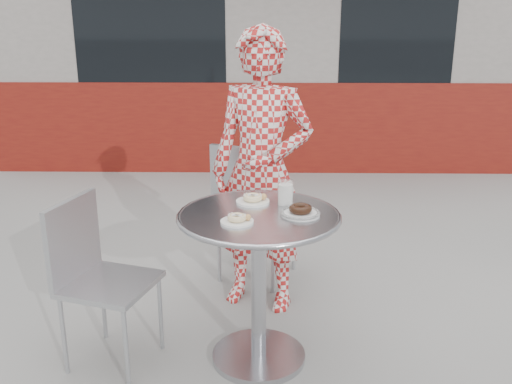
{
  "coord_description": "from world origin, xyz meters",
  "views": [
    {
      "loc": [
        0.03,
        -2.59,
        1.72
      ],
      "look_at": [
        -0.02,
        0.1,
        0.87
      ],
      "focal_mm": 40.0,
      "sensor_mm": 36.0,
      "label": 1
    }
  ],
  "objects_px": {
    "seated_person": "(262,172)",
    "plate_checker": "(300,212)",
    "plate_near": "(238,219)",
    "chair_far": "(257,236)",
    "plate_far": "(253,199)",
    "bistro_table": "(259,251)",
    "milk_cup": "(286,193)",
    "chair_left": "(111,314)"
  },
  "relations": [
    {
      "from": "chair_far",
      "to": "milk_cup",
      "type": "height_order",
      "value": "chair_far"
    },
    {
      "from": "bistro_table",
      "to": "plate_checker",
      "type": "xyz_separation_m",
      "value": [
        0.2,
        -0.01,
        0.21
      ]
    },
    {
      "from": "bistro_table",
      "to": "chair_far",
      "type": "height_order",
      "value": "chair_far"
    },
    {
      "from": "chair_far",
      "to": "chair_left",
      "type": "xyz_separation_m",
      "value": [
        -0.72,
        -1.0,
        -0.03
      ]
    },
    {
      "from": "plate_near",
      "to": "bistro_table",
      "type": "bearing_deg",
      "value": 51.81
    },
    {
      "from": "chair_far",
      "to": "plate_far",
      "type": "relative_size",
      "value": 5.55
    },
    {
      "from": "plate_far",
      "to": "plate_checker",
      "type": "distance_m",
      "value": 0.29
    },
    {
      "from": "plate_near",
      "to": "chair_far",
      "type": "bearing_deg",
      "value": 86.46
    },
    {
      "from": "plate_far",
      "to": "bistro_table",
      "type": "bearing_deg",
      "value": -79.68
    },
    {
      "from": "chair_far",
      "to": "chair_left",
      "type": "distance_m",
      "value": 1.23
    },
    {
      "from": "milk_cup",
      "to": "chair_left",
      "type": "bearing_deg",
      "value": -169.34
    },
    {
      "from": "chair_far",
      "to": "milk_cup",
      "type": "xyz_separation_m",
      "value": [
        0.16,
        -0.83,
        0.57
      ]
    },
    {
      "from": "plate_checker",
      "to": "milk_cup",
      "type": "relative_size",
      "value": 1.51
    },
    {
      "from": "seated_person",
      "to": "chair_left",
      "type": "bearing_deg",
      "value": -121.34
    },
    {
      "from": "chair_far",
      "to": "seated_person",
      "type": "distance_m",
      "value": 0.65
    },
    {
      "from": "milk_cup",
      "to": "seated_person",
      "type": "bearing_deg",
      "value": 104.54
    },
    {
      "from": "bistro_table",
      "to": "chair_far",
      "type": "bearing_deg",
      "value": 91.64
    },
    {
      "from": "chair_far",
      "to": "plate_near",
      "type": "height_order",
      "value": "chair_far"
    },
    {
      "from": "chair_left",
      "to": "plate_far",
      "type": "relative_size",
      "value": 5.03
    },
    {
      "from": "seated_person",
      "to": "plate_near",
      "type": "relative_size",
      "value": 10.87
    },
    {
      "from": "bistro_table",
      "to": "seated_person",
      "type": "xyz_separation_m",
      "value": [
        0.01,
        0.62,
        0.23
      ]
    },
    {
      "from": "plate_near",
      "to": "milk_cup",
      "type": "relative_size",
      "value": 1.22
    },
    {
      "from": "bistro_table",
      "to": "seated_person",
      "type": "relative_size",
      "value": 0.48
    },
    {
      "from": "plate_checker",
      "to": "bistro_table",
      "type": "bearing_deg",
      "value": 176.84
    },
    {
      "from": "chair_left",
      "to": "milk_cup",
      "type": "xyz_separation_m",
      "value": [
        0.88,
        0.17,
        0.6
      ]
    },
    {
      "from": "chair_left",
      "to": "plate_far",
      "type": "bearing_deg",
      "value": -58.02
    },
    {
      "from": "seated_person",
      "to": "chair_far",
      "type": "bearing_deg",
      "value": 113.8
    },
    {
      "from": "chair_left",
      "to": "plate_checker",
      "type": "height_order",
      "value": "chair_left"
    },
    {
      "from": "bistro_table",
      "to": "plate_near",
      "type": "height_order",
      "value": "plate_near"
    },
    {
      "from": "seated_person",
      "to": "plate_checker",
      "type": "xyz_separation_m",
      "value": [
        0.19,
        -0.63,
        -0.02
      ]
    },
    {
      "from": "seated_person",
      "to": "plate_far",
      "type": "distance_m",
      "value": 0.46
    },
    {
      "from": "plate_far",
      "to": "plate_near",
      "type": "relative_size",
      "value": 1.11
    },
    {
      "from": "plate_checker",
      "to": "plate_far",
      "type": "bearing_deg",
      "value": 141.95
    },
    {
      "from": "chair_far",
      "to": "plate_near",
      "type": "bearing_deg",
      "value": 109.36
    },
    {
      "from": "chair_left",
      "to": "milk_cup",
      "type": "height_order",
      "value": "milk_cup"
    },
    {
      "from": "milk_cup",
      "to": "chair_far",
      "type": "bearing_deg",
      "value": 100.81
    },
    {
      "from": "chair_far",
      "to": "milk_cup",
      "type": "distance_m",
      "value": 1.02
    },
    {
      "from": "plate_near",
      "to": "plate_checker",
      "type": "xyz_separation_m",
      "value": [
        0.29,
        0.11,
        -0.0
      ]
    },
    {
      "from": "chair_left",
      "to": "plate_near",
      "type": "bearing_deg",
      "value": -81.5
    },
    {
      "from": "chair_far",
      "to": "plate_far",
      "type": "bearing_deg",
      "value": 112.72
    },
    {
      "from": "plate_near",
      "to": "seated_person",
      "type": "bearing_deg",
      "value": 82.16
    },
    {
      "from": "bistro_table",
      "to": "chair_left",
      "type": "xyz_separation_m",
      "value": [
        -0.75,
        -0.02,
        -0.34
      ]
    }
  ]
}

